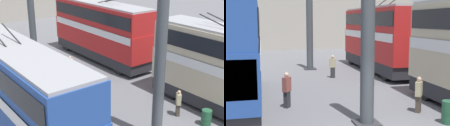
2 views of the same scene
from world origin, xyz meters
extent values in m
cube|color=#A8A093|center=(34.37, 0.00, 4.90)|extent=(0.50, 36.00, 9.79)
cylinder|color=#42474C|center=(2.31, 0.00, 3.83)|extent=(0.53, 0.53, 7.66)
cube|color=#333338|center=(2.31, 0.00, 0.04)|extent=(0.96, 0.96, 0.08)
cylinder|color=#42474C|center=(16.40, 0.00, 3.83)|extent=(0.53, 0.53, 7.66)
cube|color=#333338|center=(16.40, 0.00, 0.04)|extent=(0.96, 0.96, 0.08)
cylinder|color=black|center=(5.06, -4.09, 0.47)|extent=(0.94, 0.30, 0.94)
cylinder|color=black|center=(18.34, -6.19, 0.54)|extent=(1.09, 0.30, 1.09)
cylinder|color=black|center=(18.34, -4.09, 0.54)|extent=(1.09, 0.30, 1.09)
cylinder|color=black|center=(10.29, -6.19, 0.54)|extent=(1.09, 0.30, 1.09)
cylinder|color=black|center=(10.29, -4.09, 0.54)|extent=(1.09, 0.30, 1.09)
cube|color=#28282D|center=(14.21, -5.14, 0.70)|extent=(10.83, 2.45, 0.79)
cube|color=red|center=(14.21, -5.14, 2.12)|extent=(11.05, 2.50, 2.05)
cube|color=white|center=(14.21, -5.14, 2.87)|extent=(10.72, 2.54, 0.55)
cube|color=red|center=(14.21, -5.14, 3.99)|extent=(10.94, 2.42, 1.68)
cube|color=black|center=(14.21, -5.14, 4.07)|extent=(10.61, 2.51, 0.93)
cube|color=#9E9EA3|center=(14.21, -5.14, 4.90)|extent=(10.83, 2.25, 0.14)
cube|color=black|center=(19.68, -5.14, 2.32)|extent=(0.12, 2.30, 1.31)
cylinder|color=#282828|center=(12.83, -5.49, 5.26)|extent=(2.35, 0.07, 0.65)
cylinder|color=#282828|center=(12.83, -4.79, 5.26)|extent=(2.35, 0.07, 0.65)
cylinder|color=black|center=(2.24, 4.09, 0.49)|extent=(0.97, 0.30, 0.97)
cylinder|color=black|center=(10.36, 4.09, 0.49)|extent=(0.97, 0.30, 0.97)
cube|color=#28282D|center=(6.40, 5.14, 0.65)|extent=(10.90, 2.45, 0.77)
cube|color=#234793|center=(6.40, 5.14, 2.01)|extent=(11.12, 2.50, 1.94)
cube|color=white|center=(6.40, 5.14, 2.70)|extent=(10.79, 2.54, 0.55)
cube|color=#234793|center=(6.40, 5.14, 3.81)|extent=(11.01, 2.42, 1.66)
cube|color=black|center=(6.40, 5.14, 3.89)|extent=(10.68, 2.51, 0.92)
cube|color=#9E9EA3|center=(6.40, 5.14, 4.71)|extent=(10.90, 2.25, 0.14)
cube|color=#473D33|center=(3.27, -2.69, 0.36)|extent=(0.36, 0.35, 0.73)
cube|color=tan|center=(3.27, -2.69, 1.04)|extent=(0.48, 0.45, 0.63)
sphere|color=tan|center=(3.27, -2.69, 1.46)|extent=(0.21, 0.21, 0.21)
cube|color=#2D2D33|center=(5.39, 2.78, 0.38)|extent=(0.36, 0.34, 0.76)
cube|color=#934C42|center=(5.39, 2.78, 1.09)|extent=(0.48, 0.44, 0.66)
sphere|color=beige|center=(5.39, 2.78, 1.53)|extent=(0.21, 0.21, 0.21)
cube|color=#2D2D33|center=(12.23, -0.95, 0.37)|extent=(0.23, 0.32, 0.73)
cube|color=tan|center=(12.23, -0.95, 1.05)|extent=(0.28, 0.44, 0.64)
sphere|color=beige|center=(12.23, -0.95, 1.48)|extent=(0.21, 0.21, 0.21)
cylinder|color=#235638|center=(1.63, -3.10, 0.45)|extent=(0.53, 0.53, 0.89)
cylinder|color=#235638|center=(1.63, -3.10, 0.45)|extent=(0.56, 0.56, 0.04)
camera|label=1|loc=(-6.98, 9.95, 8.78)|focal=50.00mm
camera|label=2|loc=(-8.65, 3.85, 3.96)|focal=50.00mm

